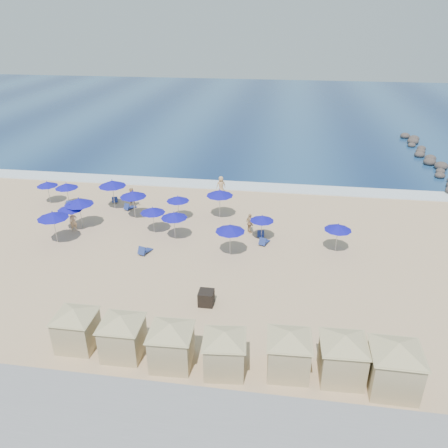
{
  "coord_description": "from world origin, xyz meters",
  "views": [
    {
      "loc": [
        7.42,
        -25.62,
        15.73
      ],
      "look_at": [
        3.19,
        3.0,
        1.76
      ],
      "focal_mm": 35.0,
      "sensor_mm": 36.0,
      "label": 1
    }
  ],
  "objects_px": {
    "cabana_0": "(75,322)",
    "umbrella_6": "(174,215)",
    "umbrella_5": "(153,210)",
    "beachgoer_3": "(221,186)",
    "cabana_3": "(224,346)",
    "beachgoer_1": "(132,198)",
    "umbrella_0": "(47,184)",
    "trash_bin": "(206,298)",
    "umbrella_2": "(66,186)",
    "umbrella_4": "(133,194)",
    "umbrella_13": "(112,183)",
    "umbrella_9": "(220,193)",
    "umbrella_11": "(338,227)",
    "umbrella_7": "(178,199)",
    "cabana_2": "(171,338)",
    "beachgoer_0": "(73,221)",
    "cabana_1": "(122,330)",
    "umbrella_12": "(70,207)",
    "beachgoer_2": "(250,223)",
    "cabana_5": "(343,351)",
    "cabana_4": "(289,346)",
    "umbrella_10": "(262,218)",
    "umbrella_1": "(53,215)",
    "rock_jetty": "(433,164)",
    "cabana_6": "(396,360)",
    "umbrella_8": "(230,228)",
    "umbrella_3": "(79,201)"
  },
  "relations": [
    {
      "from": "umbrella_5",
      "to": "umbrella_13",
      "type": "distance_m",
      "value": 6.38
    },
    {
      "from": "umbrella_5",
      "to": "beachgoer_2",
      "type": "height_order",
      "value": "umbrella_5"
    },
    {
      "from": "umbrella_7",
      "to": "beachgoer_2",
      "type": "height_order",
      "value": "umbrella_7"
    },
    {
      "from": "beachgoer_3",
      "to": "umbrella_2",
      "type": "bearing_deg",
      "value": -2.62
    },
    {
      "from": "cabana_0",
      "to": "umbrella_13",
      "type": "relative_size",
      "value": 1.5
    },
    {
      "from": "umbrella_0",
      "to": "umbrella_13",
      "type": "bearing_deg",
      "value": -2.88
    },
    {
      "from": "trash_bin",
      "to": "umbrella_12",
      "type": "distance_m",
      "value": 15.02
    },
    {
      "from": "umbrella_12",
      "to": "beachgoer_2",
      "type": "xyz_separation_m",
      "value": [
        14.11,
        1.56,
        -1.16
      ]
    },
    {
      "from": "cabana_3",
      "to": "umbrella_4",
      "type": "distance_m",
      "value": 19.25
    },
    {
      "from": "cabana_4",
      "to": "umbrella_9",
      "type": "distance_m",
      "value": 18.21
    },
    {
      "from": "cabana_6",
      "to": "umbrella_13",
      "type": "relative_size",
      "value": 1.71
    },
    {
      "from": "rock_jetty",
      "to": "cabana_4",
      "type": "bearing_deg",
      "value": -114.92
    },
    {
      "from": "cabana_3",
      "to": "beachgoer_1",
      "type": "bearing_deg",
      "value": 120.76
    },
    {
      "from": "cabana_3",
      "to": "beachgoer_1",
      "type": "height_order",
      "value": "cabana_3"
    },
    {
      "from": "cabana_1",
      "to": "umbrella_7",
      "type": "height_order",
      "value": "cabana_1"
    },
    {
      "from": "umbrella_6",
      "to": "beachgoer_0",
      "type": "distance_m",
      "value": 8.42
    },
    {
      "from": "rock_jetty",
      "to": "umbrella_12",
      "type": "distance_m",
      "value": 39.39
    },
    {
      "from": "trash_bin",
      "to": "cabana_0",
      "type": "relative_size",
      "value": 0.22
    },
    {
      "from": "umbrella_11",
      "to": "umbrella_7",
      "type": "bearing_deg",
      "value": 163.72
    },
    {
      "from": "cabana_0",
      "to": "umbrella_6",
      "type": "distance_m",
      "value": 12.66
    },
    {
      "from": "trash_bin",
      "to": "umbrella_2",
      "type": "distance_m",
      "value": 19.67
    },
    {
      "from": "umbrella_10",
      "to": "umbrella_3",
      "type": "bearing_deg",
      "value": 179.95
    },
    {
      "from": "cabana_1",
      "to": "umbrella_4",
      "type": "xyz_separation_m",
      "value": [
        -4.87,
        15.97,
        0.68
      ]
    },
    {
      "from": "umbrella_4",
      "to": "umbrella_9",
      "type": "bearing_deg",
      "value": 9.28
    },
    {
      "from": "umbrella_4",
      "to": "umbrella_7",
      "type": "relative_size",
      "value": 1.16
    },
    {
      "from": "cabana_2",
      "to": "umbrella_2",
      "type": "relative_size",
      "value": 1.86
    },
    {
      "from": "umbrella_7",
      "to": "cabana_4",
      "type": "bearing_deg",
      "value": -60.0
    },
    {
      "from": "beachgoer_1",
      "to": "umbrella_3",
      "type": "bearing_deg",
      "value": -119.21
    },
    {
      "from": "cabana_3",
      "to": "cabana_4",
      "type": "bearing_deg",
      "value": 6.66
    },
    {
      "from": "cabana_2",
      "to": "umbrella_8",
      "type": "xyz_separation_m",
      "value": [
        1.38,
        11.21,
        0.56
      ]
    },
    {
      "from": "cabana_4",
      "to": "cabana_5",
      "type": "bearing_deg",
      "value": 0.49
    },
    {
      "from": "umbrella_4",
      "to": "rock_jetty",
      "type": "bearing_deg",
      "value": 32.06
    },
    {
      "from": "cabana_5",
      "to": "umbrella_2",
      "type": "distance_m",
      "value": 28.36
    },
    {
      "from": "trash_bin",
      "to": "beachgoer_0",
      "type": "bearing_deg",
      "value": 146.24
    },
    {
      "from": "umbrella_5",
      "to": "beachgoer_3",
      "type": "height_order",
      "value": "umbrella_5"
    },
    {
      "from": "cabana_5",
      "to": "umbrella_0",
      "type": "relative_size",
      "value": 2.05
    },
    {
      "from": "umbrella_1",
      "to": "beachgoer_2",
      "type": "bearing_deg",
      "value": 14.73
    },
    {
      "from": "umbrella_13",
      "to": "beachgoer_2",
      "type": "relative_size",
      "value": 1.69
    },
    {
      "from": "cabana_3",
      "to": "umbrella_4",
      "type": "xyz_separation_m",
      "value": [
        -10.11,
        16.36,
        0.71
      ]
    },
    {
      "from": "umbrella_7",
      "to": "beachgoer_2",
      "type": "xyz_separation_m",
      "value": [
        6.17,
        -1.64,
        -1.07
      ]
    },
    {
      "from": "cabana_1",
      "to": "umbrella_12",
      "type": "bearing_deg",
      "value": 124.77
    },
    {
      "from": "umbrella_10",
      "to": "cabana_0",
      "type": "bearing_deg",
      "value": -122.98
    },
    {
      "from": "cabana_0",
      "to": "umbrella_0",
      "type": "bearing_deg",
      "value": 122.05
    },
    {
      "from": "cabana_3",
      "to": "cabana_6",
      "type": "distance_m",
      "value": 7.8
    },
    {
      "from": "beachgoer_3",
      "to": "umbrella_11",
      "type": "bearing_deg",
      "value": 113.09
    },
    {
      "from": "cabana_1",
      "to": "umbrella_5",
      "type": "distance_m",
      "value": 13.78
    },
    {
      "from": "cabana_0",
      "to": "umbrella_1",
      "type": "bearing_deg",
      "value": 122.36
    },
    {
      "from": "umbrella_11",
      "to": "beachgoer_1",
      "type": "bearing_deg",
      "value": 162.0
    },
    {
      "from": "cabana_2",
      "to": "beachgoer_0",
      "type": "height_order",
      "value": "cabana_2"
    },
    {
      "from": "trash_bin",
      "to": "umbrella_4",
      "type": "distance_m",
      "value": 14.04
    }
  ]
}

